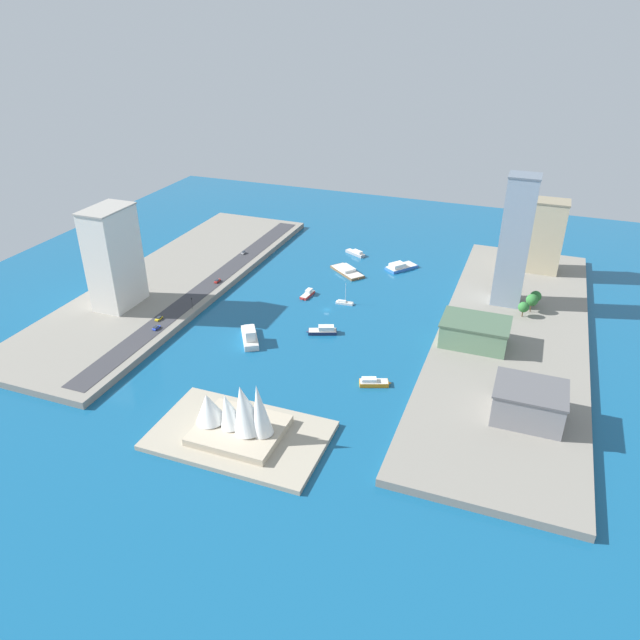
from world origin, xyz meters
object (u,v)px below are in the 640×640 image
ferry_white_commuter (250,336)px  yacht_sleek_gray (355,253)px  catamaran_blue (400,267)px  tower_tall_glass (515,242)px  sailboat_small_white (344,303)px  taxi_yellow_cab (159,318)px  patrol_launch_navy (323,330)px  warehouse_low_gray (529,403)px  hatchback_blue (156,328)px  water_taxi_orange (373,382)px  sedan_silver (244,253)px  tugboat_red (308,294)px  opera_landmark (237,415)px  terminal_long_green (475,332)px  hotel_broad_white (114,258)px  barge_flat_brown (347,271)px  pickup_red (217,281)px  traffic_light_waterfront (192,301)px  office_block_beige (546,236)px

ferry_white_commuter → yacht_sleek_gray: size_ratio=1.47×
catamaran_blue → tower_tall_glass: 82.21m
sailboat_small_white → taxi_yellow_cab: sailboat_small_white is taller
patrol_launch_navy → yacht_sleek_gray: 108.36m
warehouse_low_gray → hatchback_blue: (177.55, -9.51, -6.16)m
catamaran_blue → water_taxi_orange: bearing=98.9°
sedan_silver → tugboat_red: bearing=148.2°
warehouse_low_gray → opera_landmark: (102.13, 47.07, 0.12)m
ferry_white_commuter → hatchback_blue: ferry_white_commuter is taller
tower_tall_glass → hatchback_blue: tower_tall_glass is taller
hatchback_blue → water_taxi_orange: bearing=177.9°
ferry_white_commuter → warehouse_low_gray: (-131.39, 20.86, 7.67)m
terminal_long_green → sedan_silver: (155.61, -63.91, -5.20)m
yacht_sleek_gray → tower_tall_glass: (-99.74, 44.81, 36.85)m
hotel_broad_white → hatchback_blue: bearing=152.5°
hatchback_blue → sailboat_small_white: bearing=-139.0°
barge_flat_brown → pickup_red: pickup_red is taller
patrol_launch_navy → warehouse_low_gray: 108.56m
tugboat_red → water_taxi_orange: bearing=129.4°
sedan_silver → opera_landmark: bearing=116.5°
patrol_launch_navy → warehouse_low_gray: size_ratio=0.57×
barge_flat_brown → patrol_launch_navy: size_ratio=1.61×
terminal_long_green → opera_landmark: 123.58m
opera_landmark → sailboat_small_white: bearing=-90.6°
terminal_long_green → sailboat_small_white: bearing=-18.5°
sailboat_small_white → hatchback_blue: size_ratio=2.69×
tower_tall_glass → sedan_silver: bearing=-4.3°
water_taxi_orange → opera_landmark: size_ratio=0.40×
traffic_light_waterfront → opera_landmark: bearing=130.5°
yacht_sleek_gray → taxi_yellow_cab: (64.68, 129.37, 2.96)m
hatchback_blue → opera_landmark: size_ratio=0.13×
ferry_white_commuter → water_taxi_orange: bearing=167.1°
tower_tall_glass → hatchback_blue: size_ratio=14.89×
warehouse_low_gray → tugboat_red: bearing=-32.4°
patrol_launch_navy → terminal_long_green: 73.79m
warehouse_low_gray → catamaran_blue: bearing=-58.1°
warehouse_low_gray → patrol_launch_navy: bearing=-22.2°
warehouse_low_gray → taxi_yellow_cab: size_ratio=5.66×
opera_landmark → tugboat_red: bearing=-80.2°
office_block_beige → sedan_silver: size_ratio=10.26×
ferry_white_commuter → hotel_broad_white: 85.14m
hatchback_blue → pickup_red: bearing=-90.5°
ferry_white_commuter → sedan_silver: bearing=-61.3°
yacht_sleek_gray → hotel_broad_white: 155.76m
office_block_beige → traffic_light_waterfront: size_ratio=6.68×
taxi_yellow_cab → pickup_red: pickup_red is taller
tugboat_red → warehouse_low_gray: bearing=147.6°
tower_tall_glass → taxi_yellow_cab: (164.42, 84.56, -33.89)m
catamaran_blue → yacht_sleek_gray: 35.83m
sailboat_small_white → hotel_broad_white: bearing=23.7°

